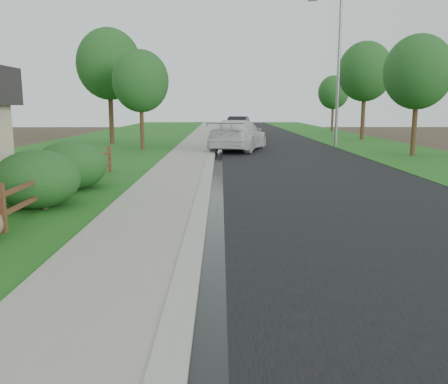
{
  "coord_description": "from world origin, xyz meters",
  "views": [
    {
      "loc": [
        0.92,
        -4.41,
        2.64
      ],
      "look_at": [
        0.99,
        5.43,
        0.87
      ],
      "focal_mm": 38.0,
      "sensor_mm": 36.0,
      "label": 1
    }
  ],
  "objects_px": {
    "white_suv": "(238,135)",
    "dark_car_mid": "(245,129)",
    "ranch_fence": "(26,196)",
    "streetlight": "(336,61)"
  },
  "relations": [
    {
      "from": "white_suv",
      "to": "dark_car_mid",
      "type": "relative_size",
      "value": 1.4
    },
    {
      "from": "ranch_fence",
      "to": "streetlight",
      "type": "relative_size",
      "value": 1.7
    },
    {
      "from": "white_suv",
      "to": "ranch_fence",
      "type": "bearing_deg",
      "value": 88.55
    },
    {
      "from": "ranch_fence",
      "to": "white_suv",
      "type": "xyz_separation_m",
      "value": [
        5.6,
        18.32,
        0.33
      ]
    },
    {
      "from": "ranch_fence",
      "to": "streetlight",
      "type": "xyz_separation_m",
      "value": [
        12.13,
        21.34,
        5.02
      ]
    },
    {
      "from": "ranch_fence",
      "to": "streetlight",
      "type": "bearing_deg",
      "value": 60.39
    },
    {
      "from": "white_suv",
      "to": "streetlight",
      "type": "height_order",
      "value": "streetlight"
    },
    {
      "from": "white_suv",
      "to": "streetlight",
      "type": "distance_m",
      "value": 8.59
    },
    {
      "from": "streetlight",
      "to": "white_suv",
      "type": "bearing_deg",
      "value": -155.19
    },
    {
      "from": "streetlight",
      "to": "ranch_fence",
      "type": "bearing_deg",
      "value": -119.61
    }
  ]
}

